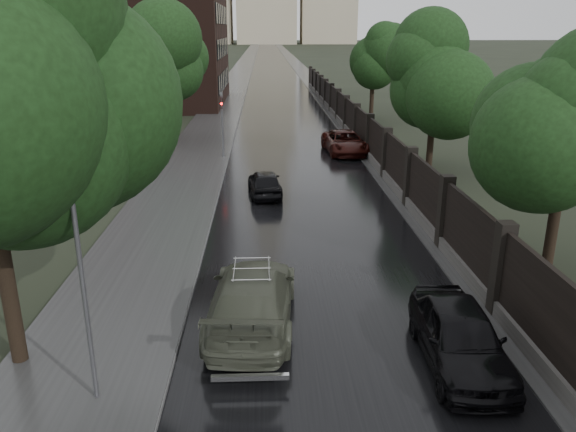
# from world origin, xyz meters

# --- Properties ---
(road) EXTENTS (8.00, 420.00, 0.02)m
(road) POSITION_xyz_m (0.00, 190.00, 0.01)
(road) COLOR black
(road) RESTS_ON ground
(sidewalk_left) EXTENTS (4.00, 420.00, 0.16)m
(sidewalk_left) POSITION_xyz_m (-6.00, 190.00, 0.08)
(sidewalk_left) COLOR #2D2D2D
(sidewalk_left) RESTS_ON ground
(verge_right) EXTENTS (3.00, 420.00, 0.08)m
(verge_right) POSITION_xyz_m (5.50, 190.00, 0.04)
(verge_right) COLOR #2D2D2D
(verge_right) RESTS_ON ground
(fence_right) EXTENTS (0.45, 75.72, 2.70)m
(fence_right) POSITION_xyz_m (4.60, 32.01, 1.01)
(fence_right) COLOR #383533
(fence_right) RESTS_ON ground
(tree_left_far) EXTENTS (4.25, 4.25, 7.39)m
(tree_left_far) POSITION_xyz_m (-8.00, 30.00, 5.24)
(tree_left_far) COLOR black
(tree_left_far) RESTS_ON ground
(tree_right_a) EXTENTS (4.08, 4.08, 7.01)m
(tree_right_a) POSITION_xyz_m (7.50, 8.00, 4.95)
(tree_right_a) COLOR black
(tree_right_a) RESTS_ON ground
(tree_right_b) EXTENTS (4.08, 4.08, 7.01)m
(tree_right_b) POSITION_xyz_m (7.50, 22.00, 4.95)
(tree_right_b) COLOR black
(tree_right_b) RESTS_ON ground
(tree_right_c) EXTENTS (4.08, 4.08, 7.01)m
(tree_right_c) POSITION_xyz_m (7.50, 40.00, 4.95)
(tree_right_c) COLOR black
(tree_right_c) RESTS_ON ground
(lamp_post) EXTENTS (0.25, 0.12, 5.11)m
(lamp_post) POSITION_xyz_m (-5.40, 1.50, 2.67)
(lamp_post) COLOR #59595E
(lamp_post) RESTS_ON ground
(traffic_light) EXTENTS (0.16, 0.32, 4.00)m
(traffic_light) POSITION_xyz_m (-4.30, 24.99, 2.40)
(traffic_light) COLOR #59595E
(traffic_light) RESTS_ON ground
(brick_building) EXTENTS (24.00, 18.00, 20.00)m
(brick_building) POSITION_xyz_m (-18.00, 52.00, 10.00)
(brick_building) COLOR black
(brick_building) RESTS_ON ground
(volga_sedan) EXTENTS (2.58, 5.57, 1.58)m
(volga_sedan) POSITION_xyz_m (-2.16, 4.73, 0.79)
(volga_sedan) COLOR #4A4D3E
(volga_sedan) RESTS_ON ground
(hatchback_left) EXTENTS (1.78, 3.76, 1.24)m
(hatchback_left) POSITION_xyz_m (-1.80, 17.00, 0.62)
(hatchback_left) COLOR black
(hatchback_left) RESTS_ON ground
(car_right_near) EXTENTS (1.89, 4.40, 1.48)m
(car_right_near) POSITION_xyz_m (2.72, 2.63, 0.74)
(car_right_near) COLOR black
(car_right_near) RESTS_ON ground
(car_right_far) EXTENTS (2.72, 5.27, 1.42)m
(car_right_far) POSITION_xyz_m (3.32, 26.32, 0.71)
(car_right_far) COLOR black
(car_right_far) RESTS_ON ground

